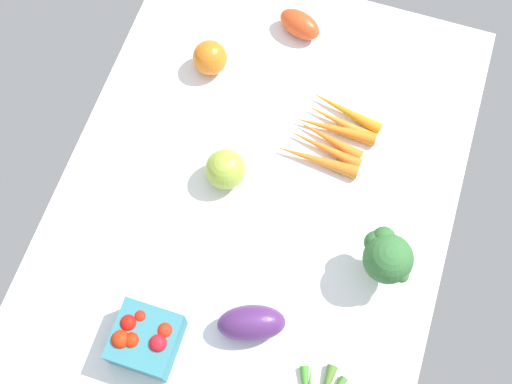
{
  "coord_description": "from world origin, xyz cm",
  "views": [
    {
      "loc": [
        -46.0,
        -14.85,
        124.16
      ],
      "look_at": [
        0.0,
        0.0,
        4.0
      ],
      "focal_mm": 47.06,
      "sensor_mm": 36.0,
      "label": 1
    }
  ],
  "objects_px": {
    "heirloom_tomato_green": "(225,169)",
    "broccoli_head": "(387,257)",
    "eggplant": "(251,323)",
    "roma_tomato": "(300,24)",
    "berry_basket": "(145,339)",
    "heirloom_tomato_orange": "(210,58)",
    "carrot_bunch": "(331,135)"
  },
  "relations": [
    {
      "from": "heirloom_tomato_green",
      "to": "roma_tomato",
      "type": "bearing_deg",
      "value": -5.98
    },
    {
      "from": "broccoli_head",
      "to": "berry_basket",
      "type": "bearing_deg",
      "value": 125.82
    },
    {
      "from": "heirloom_tomato_green",
      "to": "berry_basket",
      "type": "distance_m",
      "value": 0.35
    },
    {
      "from": "heirloom_tomato_green",
      "to": "broccoli_head",
      "type": "bearing_deg",
      "value": -104.8
    },
    {
      "from": "eggplant",
      "to": "heirloom_tomato_green",
      "type": "xyz_separation_m",
      "value": [
        0.27,
        0.14,
        0.01
      ]
    },
    {
      "from": "eggplant",
      "to": "heirloom_tomato_orange",
      "type": "distance_m",
      "value": 0.56
    },
    {
      "from": "heirloom_tomato_green",
      "to": "eggplant",
      "type": "bearing_deg",
      "value": -152.36
    },
    {
      "from": "heirloom_tomato_orange",
      "to": "carrot_bunch",
      "type": "bearing_deg",
      "value": -106.31
    },
    {
      "from": "carrot_bunch",
      "to": "heirloom_tomato_orange",
      "type": "distance_m",
      "value": 0.3
    },
    {
      "from": "roma_tomato",
      "to": "carrot_bunch",
      "type": "bearing_deg",
      "value": 138.77
    },
    {
      "from": "heirloom_tomato_green",
      "to": "roma_tomato",
      "type": "distance_m",
      "value": 0.38
    },
    {
      "from": "carrot_bunch",
      "to": "eggplant",
      "type": "relative_size",
      "value": 1.61
    },
    {
      "from": "broccoli_head",
      "to": "berry_basket",
      "type": "relative_size",
      "value": 1.15
    },
    {
      "from": "berry_basket",
      "to": "heirloom_tomato_orange",
      "type": "distance_m",
      "value": 0.59
    },
    {
      "from": "eggplant",
      "to": "berry_basket",
      "type": "bearing_deg",
      "value": 5.94
    },
    {
      "from": "heirloom_tomato_green",
      "to": "broccoli_head",
      "type": "xyz_separation_m",
      "value": [
        -0.09,
        -0.33,
        0.04
      ]
    },
    {
      "from": "berry_basket",
      "to": "roma_tomato",
      "type": "distance_m",
      "value": 0.73
    },
    {
      "from": "roma_tomato",
      "to": "eggplant",
      "type": "bearing_deg",
      "value": 117.29
    },
    {
      "from": "eggplant",
      "to": "broccoli_head",
      "type": "distance_m",
      "value": 0.27
    },
    {
      "from": "eggplant",
      "to": "berry_basket",
      "type": "height_order",
      "value": "berry_basket"
    },
    {
      "from": "carrot_bunch",
      "to": "berry_basket",
      "type": "xyz_separation_m",
      "value": [
        -0.5,
        0.2,
        0.03
      ]
    },
    {
      "from": "carrot_bunch",
      "to": "berry_basket",
      "type": "height_order",
      "value": "berry_basket"
    },
    {
      "from": "berry_basket",
      "to": "carrot_bunch",
      "type": "bearing_deg",
      "value": -22.02
    },
    {
      "from": "eggplant",
      "to": "heirloom_tomato_orange",
      "type": "bearing_deg",
      "value": -83.75
    },
    {
      "from": "carrot_bunch",
      "to": "heirloom_tomato_orange",
      "type": "relative_size",
      "value": 2.7
    },
    {
      "from": "eggplant",
      "to": "berry_basket",
      "type": "xyz_separation_m",
      "value": [
        -0.08,
        0.17,
        0.01
      ]
    },
    {
      "from": "eggplant",
      "to": "roma_tomato",
      "type": "relative_size",
      "value": 1.27
    },
    {
      "from": "eggplant",
      "to": "heirloom_tomato_green",
      "type": "distance_m",
      "value": 0.3
    },
    {
      "from": "carrot_bunch",
      "to": "eggplant",
      "type": "distance_m",
      "value": 0.41
    },
    {
      "from": "eggplant",
      "to": "heirloom_tomato_green",
      "type": "height_order",
      "value": "heirloom_tomato_green"
    },
    {
      "from": "eggplant",
      "to": "roma_tomato",
      "type": "distance_m",
      "value": 0.65
    },
    {
      "from": "carrot_bunch",
      "to": "heirloom_tomato_green",
      "type": "relative_size",
      "value": 2.46
    }
  ]
}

